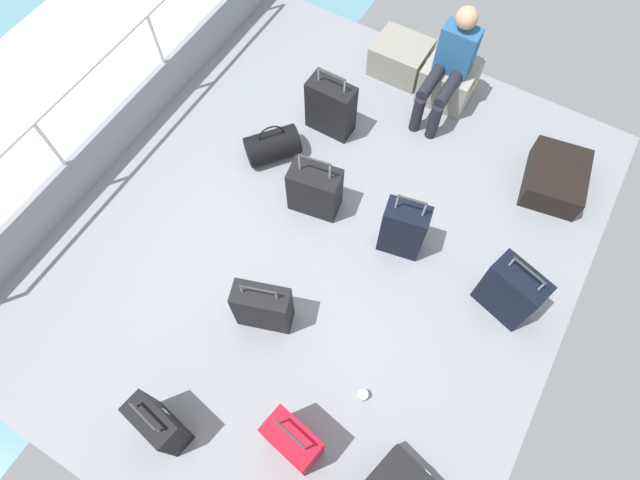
{
  "coord_description": "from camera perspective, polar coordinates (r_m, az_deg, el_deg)",
  "views": [
    {
      "loc": [
        1.07,
        -1.82,
        4.19
      ],
      "look_at": [
        0.07,
        -0.12,
        0.25
      ],
      "focal_mm": 29.1,
      "sensor_mm": 36.0,
      "label": 1
    }
  ],
  "objects": [
    {
      "name": "cargo_crate_0",
      "position": [
        5.83,
        8.83,
        19.22
      ],
      "size": [
        0.58,
        0.47,
        0.36
      ],
      "color": "gray",
      "rests_on": "ground_plane"
    },
    {
      "name": "suitcase_2",
      "position": [
        4.17,
        -6.27,
        -7.35
      ],
      "size": [
        0.48,
        0.33,
        0.67
      ],
      "color": "black",
      "rests_on": "ground_plane"
    },
    {
      "name": "suitcase_3",
      "position": [
        5.33,
        24.47,
        6.24
      ],
      "size": [
        0.61,
        0.73,
        0.27
      ],
      "color": "black",
      "rests_on": "ground_plane"
    },
    {
      "name": "suitcase_6",
      "position": [
        4.44,
        9.15,
        1.17
      ],
      "size": [
        0.4,
        0.28,
        0.8
      ],
      "color": "black",
      "rests_on": "ground_plane"
    },
    {
      "name": "suitcase_0",
      "position": [
        4.63,
        -0.57,
        5.54
      ],
      "size": [
        0.49,
        0.33,
        0.73
      ],
      "color": "black",
      "rests_on": "ground_plane"
    },
    {
      "name": "ground_plane",
      "position": [
        4.72,
        -0.03,
        0.02
      ],
      "size": [
        4.4,
        5.2,
        0.06
      ],
      "primitive_type": "cube",
      "color": "gray"
    },
    {
      "name": "gunwale_port",
      "position": [
        5.43,
        -20.64,
        11.65
      ],
      "size": [
        0.06,
        5.2,
        0.45
      ],
      "primitive_type": "cube",
      "color": "gray",
      "rests_on": "ground_plane"
    },
    {
      "name": "duffel_bag",
      "position": [
        5.07,
        -5.24,
        10.33
      ],
      "size": [
        0.55,
        0.58,
        0.43
      ],
      "color": "black",
      "rests_on": "ground_plane"
    },
    {
      "name": "paper_cup",
      "position": [
        4.21,
        4.72,
        -16.66
      ],
      "size": [
        0.08,
        0.08,
        0.1
      ],
      "primitive_type": "cylinder",
      "color": "white",
      "rests_on": "ground_plane"
    },
    {
      "name": "suitcase_4",
      "position": [
        4.43,
        20.2,
        -5.34
      ],
      "size": [
        0.49,
        0.35,
        0.74
      ],
      "color": "black",
      "rests_on": "ground_plane"
    },
    {
      "name": "sea_wake",
      "position": [
        6.75,
        -28.16,
        12.76
      ],
      "size": [
        12.0,
        12.0,
        0.01
      ],
      "color": "#598C9E",
      "rests_on": "ground_plane"
    },
    {
      "name": "suitcase_7",
      "position": [
        3.91,
        -3.0,
        -21.24
      ],
      "size": [
        0.43,
        0.29,
        0.8
      ],
      "color": "#B70C1E",
      "rests_on": "ground_plane"
    },
    {
      "name": "suitcase_1",
      "position": [
        5.16,
        1.19,
        14.36
      ],
      "size": [
        0.46,
        0.24,
        0.74
      ],
      "color": "black",
      "rests_on": "ground_plane"
    },
    {
      "name": "railing_port",
      "position": [
        5.04,
        -22.71,
        15.48
      ],
      "size": [
        0.04,
        4.2,
        1.02
      ],
      "color": "silver",
      "rests_on": "ground_plane"
    },
    {
      "name": "cargo_crate_1",
      "position": [
        5.65,
        13.96,
        16.62
      ],
      "size": [
        0.54,
        0.49,
        0.42
      ],
      "color": "gray",
      "rests_on": "ground_plane"
    },
    {
      "name": "passenger_seated",
      "position": [
        5.25,
        14.07,
        18.24
      ],
      "size": [
        0.34,
        0.66,
        1.12
      ],
      "color": "#26598C",
      "rests_on": "ground_plane"
    },
    {
      "name": "suitcase_8",
      "position": [
        4.11,
        -17.3,
        -18.76
      ],
      "size": [
        0.43,
        0.25,
        0.67
      ],
      "color": "black",
      "rests_on": "ground_plane"
    }
  ]
}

